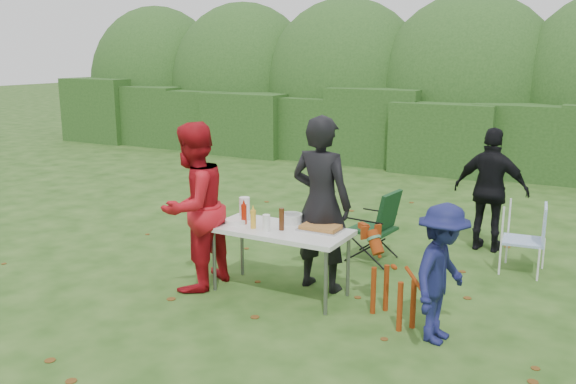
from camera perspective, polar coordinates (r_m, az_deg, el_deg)
The scene contains 20 objects.
ground at distance 6.91m, azimuth -2.71°, elevation -9.05°, with size 80.00×80.00×0.00m, color #1E4211.
hedge_row at distance 13.98m, azimuth 14.74°, elevation 5.39°, with size 22.00×1.40×1.70m, color #23471C.
shrub_backdrop at distance 15.45m, azimuth 16.40°, elevation 8.77°, with size 20.00×2.60×3.20m, color #3D6628.
folding_table at distance 6.57m, azimuth -0.72°, elevation -3.87°, with size 1.50×0.70×0.74m.
person_cook at distance 6.66m, azimuth 3.11°, elevation -1.10°, with size 0.71×0.47×1.94m, color black.
person_red_jacket at distance 6.76m, azimuth -8.86°, elevation -1.39°, with size 0.91×0.71×1.86m, color #B3101B.
person_black_puffy at distance 8.43m, azimuth 18.47°, elevation 0.18°, with size 0.96×0.40×1.64m, color black.
child at distance 5.69m, azimuth 14.18°, elevation -7.42°, with size 0.84×0.48×1.29m, color #14184A.
dog at distance 6.08m, azimuth 9.84°, elevation -8.11°, with size 0.89×0.36×0.85m, color maroon, non-canonical shape.
camping_chair at distance 7.76m, azimuth 7.90°, elevation -3.06°, with size 0.58×0.58×0.93m, color #13391B, non-canonical shape.
lawn_chair at distance 7.81m, azimuth 21.18°, elevation -4.01°, with size 0.50×0.50×0.85m, color #3E6EB0, non-canonical shape.
food_tray at distance 6.50m, azimuth 3.06°, elevation -3.50°, with size 0.45×0.30×0.02m, color #B7B7BA.
focaccia_bread at distance 6.49m, azimuth 3.06°, elevation -3.27°, with size 0.40×0.26×0.04m, color #AD7034.
mustard_bottle at distance 6.54m, azimuth -3.28°, elevation -2.56°, with size 0.06×0.06×0.20m, color gold.
ketchup_bottle at distance 6.71m, azimuth -4.14°, elevation -2.09°, with size 0.06×0.06×0.22m, color #A31A07.
beer_bottle at distance 6.46m, azimuth -0.61°, elevation -2.56°, with size 0.06×0.06×0.24m, color #47230F.
paper_towel_roll at distance 6.87m, azimuth -4.09°, elevation -1.56°, with size 0.12×0.12×0.26m, color white.
cup_stack at distance 6.43m, azimuth -2.04°, elevation -2.92°, with size 0.08×0.08×0.18m, color white.
pasta_bowl at distance 6.76m, azimuth 0.26°, elevation -2.48°, with size 0.26×0.26×0.10m, color silver.
plate_stack at distance 6.76m, azimuth -4.91°, elevation -2.74°, with size 0.24×0.24×0.05m, color white.
Camera 1 is at (3.37, -5.45, 2.59)m, focal length 38.00 mm.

